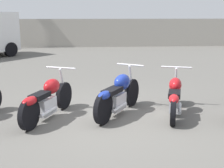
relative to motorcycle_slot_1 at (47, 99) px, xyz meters
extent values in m
plane|color=#5B5954|center=(1.35, -0.19, -0.42)|extent=(60.00, 60.00, 0.00)
cube|color=#9E998E|center=(1.35, 13.50, 0.45)|extent=(40.00, 0.04, 1.74)
cylinder|color=black|center=(0.29, 0.68, -0.11)|extent=(0.33, 0.60, 0.61)
cylinder|color=black|center=(-0.26, -0.61, -0.11)|extent=(0.33, 0.60, 0.61)
cube|color=silver|center=(-0.01, -0.03, -0.14)|extent=(0.38, 0.54, 0.33)
ellipsoid|color=#AD1419|center=(0.08, 0.19, 0.22)|extent=(0.44, 0.57, 0.31)
cube|color=black|center=(-0.11, -0.25, 0.14)|extent=(0.41, 0.54, 0.10)
ellipsoid|color=#AD1419|center=(-0.24, -0.56, 0.13)|extent=(0.36, 0.48, 0.16)
cylinder|color=silver|center=(0.25, 0.59, 0.54)|extent=(0.66, 0.31, 0.04)
cylinder|color=silver|center=(0.27, 0.64, 0.21)|extent=(0.14, 0.25, 0.64)
cylinder|color=silver|center=(0.04, -0.20, -0.20)|extent=(0.30, 0.58, 0.07)
cylinder|color=black|center=(1.85, 0.78, -0.10)|extent=(0.42, 0.59, 0.64)
cylinder|color=black|center=(1.12, -0.40, -0.10)|extent=(0.42, 0.59, 0.64)
cube|color=silver|center=(1.45, 0.13, -0.13)|extent=(0.43, 0.53, 0.35)
ellipsoid|color=navy|center=(1.57, 0.33, 0.26)|extent=(0.53, 0.60, 0.35)
cube|color=black|center=(1.33, -0.07, 0.17)|extent=(0.50, 0.61, 0.10)
ellipsoid|color=navy|center=(1.15, -0.36, 0.16)|extent=(0.40, 0.48, 0.16)
cylinder|color=silver|center=(1.80, 0.69, 0.57)|extent=(0.57, 0.37, 0.04)
cylinder|color=silver|center=(1.82, 0.74, 0.24)|extent=(0.18, 0.24, 0.65)
cylinder|color=silver|center=(1.48, -0.05, -0.19)|extent=(0.38, 0.55, 0.07)
cylinder|color=black|center=(2.88, 0.76, -0.13)|extent=(0.27, 0.58, 0.57)
cylinder|color=black|center=(2.47, -0.58, -0.13)|extent=(0.27, 0.58, 0.57)
cube|color=silver|center=(2.66, 0.03, -0.16)|extent=(0.34, 0.54, 0.32)
ellipsoid|color=#AD1419|center=(2.73, 0.25, 0.19)|extent=(0.40, 0.53, 0.32)
cube|color=black|center=(2.58, -0.20, 0.11)|extent=(0.37, 0.51, 0.10)
ellipsoid|color=#AD1419|center=(2.48, -0.53, 0.10)|extent=(0.32, 0.48, 0.16)
cylinder|color=silver|center=(2.86, 0.67, 0.51)|extent=(0.66, 0.24, 0.04)
cylinder|color=silver|center=(2.87, 0.72, 0.19)|extent=(0.12, 0.25, 0.62)
cylinder|color=silver|center=(2.73, -0.14, -0.22)|extent=(0.27, 0.66, 0.07)
cube|color=black|center=(-3.30, 10.57, 1.22)|extent=(1.41, 1.19, 0.56)
cylinder|color=black|center=(-2.94, 9.51, -0.07)|extent=(0.62, 0.68, 0.70)
camera|label=1|loc=(0.83, -6.20, 1.73)|focal=50.00mm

